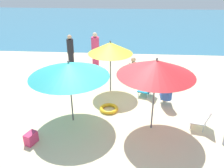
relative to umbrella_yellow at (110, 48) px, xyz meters
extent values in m
plane|color=beige|center=(-0.03, -1.36, -1.62)|extent=(40.00, 40.00, 0.00)
cube|color=teal|center=(-0.03, 12.30, -1.61)|extent=(40.00, 16.00, 0.01)
cylinder|color=#4C4C51|center=(0.00, 0.00, -0.71)|extent=(0.04, 0.04, 1.81)
cone|color=yellow|center=(0.00, 0.00, 0.00)|extent=(1.51, 1.51, 0.38)
sphere|color=#4C4C51|center=(0.00, 0.00, 0.22)|extent=(0.06, 0.06, 0.06)
cylinder|color=#4C4C51|center=(-0.95, -1.92, -0.72)|extent=(0.04, 0.04, 1.79)
cone|color=teal|center=(-0.95, -1.92, -0.02)|extent=(2.16, 2.16, 0.39)
sphere|color=#4C4C51|center=(-0.95, -1.92, 0.20)|extent=(0.06, 0.06, 0.06)
cylinder|color=#4C4C51|center=(1.30, -2.13, -0.62)|extent=(0.04, 0.04, 1.99)
cone|color=red|center=(1.30, -2.13, 0.18)|extent=(1.97, 1.97, 0.39)
sphere|color=#4C4C51|center=(1.30, -2.13, 0.40)|extent=(0.06, 0.06, 0.06)
cube|color=teal|center=(1.21, -0.24, -1.41)|extent=(0.54, 0.57, 0.03)
cube|color=teal|center=(1.42, -0.31, -1.20)|extent=(0.29, 0.49, 0.41)
cylinder|color=silver|center=(0.99, -0.37, -1.52)|extent=(0.02, 0.02, 0.19)
cylinder|color=silver|center=(1.11, -0.01, -1.52)|extent=(0.02, 0.02, 0.19)
cylinder|color=silver|center=(1.31, -0.47, -1.52)|extent=(0.02, 0.02, 0.19)
cylinder|color=silver|center=(1.42, -0.11, -1.52)|extent=(0.02, 0.02, 0.19)
cube|color=teal|center=(-1.19, 0.45, -1.42)|extent=(0.57, 0.63, 0.03)
cube|color=teal|center=(-1.42, 0.52, -1.25)|extent=(0.27, 0.55, 0.35)
cylinder|color=silver|center=(-0.96, 0.61, -1.53)|extent=(0.02, 0.02, 0.18)
cylinder|color=silver|center=(-1.07, 0.20, -1.53)|extent=(0.02, 0.02, 0.18)
cylinder|color=silver|center=(-1.31, 0.71, -1.53)|extent=(0.02, 0.02, 0.18)
cylinder|color=silver|center=(-1.42, 0.30, -1.53)|extent=(0.02, 0.02, 0.18)
cube|color=white|center=(2.56, -2.00, -1.36)|extent=(0.52, 0.63, 0.03)
cube|color=white|center=(2.78, -2.05, -1.15)|extent=(0.27, 0.58, 0.39)
cylinder|color=silver|center=(2.35, -2.18, -1.49)|extent=(0.02, 0.02, 0.25)
cylinder|color=silver|center=(2.44, -1.75, -1.49)|extent=(0.02, 0.02, 0.25)
cylinder|color=silver|center=(2.67, -2.25, -1.49)|extent=(0.02, 0.02, 0.25)
cylinder|color=silver|center=(2.77, -1.82, -1.49)|extent=(0.02, 0.02, 0.25)
cube|color=silver|center=(0.70, 0.78, -1.35)|extent=(0.49, 0.49, 0.12)
cylinder|color=#DBAD84|center=(0.61, 0.65, -1.48)|extent=(0.12, 0.12, 0.27)
cylinder|color=silver|center=(0.80, 0.93, -1.08)|extent=(0.34, 0.34, 0.53)
sphere|color=#DBAD84|center=(0.80, 0.93, -0.72)|extent=(0.19, 0.19, 0.19)
cylinder|color=#DB3866|center=(-0.78, 1.90, -1.16)|extent=(0.28, 0.28, 0.92)
cylinder|color=#DB3866|center=(-0.78, 1.90, -0.42)|extent=(0.33, 0.33, 0.55)
sphere|color=beige|center=(-0.78, 1.90, -0.04)|extent=(0.19, 0.19, 0.19)
cylinder|color=black|center=(-1.84, 1.88, -1.23)|extent=(0.24, 0.24, 0.78)
cylinder|color=black|center=(-1.84, 1.88, -0.54)|extent=(0.28, 0.28, 0.60)
sphere|color=#DBAD84|center=(-1.84, 1.88, -0.14)|extent=(0.18, 0.18, 0.18)
cube|color=#2D519E|center=(1.85, -0.76, -1.34)|extent=(0.34, 0.36, 0.12)
cylinder|color=#DBAD84|center=(1.85, -0.60, -1.48)|extent=(0.12, 0.12, 0.28)
cylinder|color=#2D519E|center=(1.85, -0.94, -1.07)|extent=(0.34, 0.34, 0.53)
sphere|color=#DBAD84|center=(1.85, -0.94, -0.70)|extent=(0.21, 0.21, 0.21)
torus|color=yellow|center=(0.05, -1.31, -1.56)|extent=(0.59, 0.59, 0.11)
cube|color=#DB3866|center=(-1.77, -3.01, -1.47)|extent=(0.30, 0.37, 0.30)
camera|label=1|loc=(0.60, -7.65, 2.35)|focal=38.19mm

